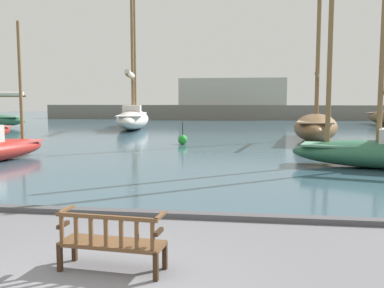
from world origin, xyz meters
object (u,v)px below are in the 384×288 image
(sailboat_outer_starboard, at_px, (316,125))
(channel_buoy, at_px, (183,140))
(sailboat_mid_port, at_px, (133,115))
(sailboat_nearest_port, at_px, (384,147))
(park_bench, at_px, (111,241))

(sailboat_outer_starboard, xyz_separation_m, channel_buoy, (-7.85, -3.71, -0.68))
(sailboat_mid_port, height_order, sailboat_nearest_port, sailboat_mid_port)
(sailboat_outer_starboard, distance_m, channel_buoy, 8.71)
(sailboat_mid_port, xyz_separation_m, sailboat_nearest_port, (15.14, -19.71, -0.39))
(sailboat_mid_port, distance_m, channel_buoy, 13.97)
(park_bench, height_order, sailboat_nearest_port, sailboat_nearest_port)
(park_bench, bearing_deg, channel_buoy, 95.81)
(channel_buoy, bearing_deg, park_bench, -84.19)
(park_bench, xyz_separation_m, channel_buoy, (-1.81, 17.75, -0.11))
(sailboat_outer_starboard, relative_size, channel_buoy, 10.22)
(park_bench, relative_size, sailboat_mid_port, 0.10)
(park_bench, distance_m, sailboat_mid_port, 31.24)
(park_bench, height_order, channel_buoy, channel_buoy)
(sailboat_nearest_port, bearing_deg, channel_buoy, 139.93)
(sailboat_nearest_port, relative_size, sailboat_outer_starboard, 0.77)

